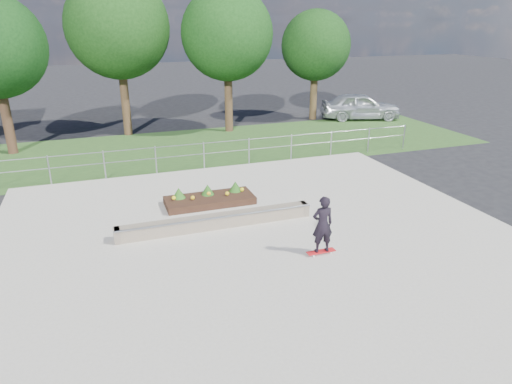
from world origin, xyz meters
TOP-DOWN VIEW (x-y plane):
  - ground at (0.00, 0.00)m, footprint 120.00×120.00m
  - grass_verge at (0.00, 11.00)m, footprint 30.00×8.00m
  - concrete_slab at (0.00, 0.00)m, footprint 15.00×15.00m
  - fence at (0.00, 7.50)m, footprint 20.06×0.06m
  - tree_mid_left at (-2.50, 15.00)m, footprint 5.25×5.25m
  - tree_mid_right at (3.00, 14.00)m, footprint 4.90×4.90m
  - tree_far_right at (9.00, 15.50)m, footprint 4.20×4.20m
  - grind_ledge at (-1.01, 1.63)m, footprint 6.00×0.44m
  - planter_bed at (-0.75, 3.60)m, footprint 3.00×1.20m
  - skateboarder at (1.20, -0.93)m, footprint 0.80×0.42m
  - parked_car at (11.81, 14.42)m, footprint 5.28×3.34m

SIDE VIEW (x-z plane):
  - ground at x=0.00m, z-range 0.00..0.00m
  - grass_verge at x=0.00m, z-range 0.00..0.02m
  - concrete_slab at x=0.00m, z-range 0.00..0.06m
  - planter_bed at x=-0.75m, z-range -0.06..0.55m
  - grind_ledge at x=-1.01m, z-range 0.05..0.48m
  - fence at x=0.00m, z-range 0.17..1.37m
  - parked_car at x=11.81m, z-range 0.00..1.67m
  - skateboarder at x=1.20m, z-range 0.09..1.75m
  - tree_far_right at x=9.00m, z-range 1.18..7.78m
  - tree_mid_right at x=3.00m, z-range 1.38..9.08m
  - tree_mid_left at x=-2.50m, z-range 1.48..9.73m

